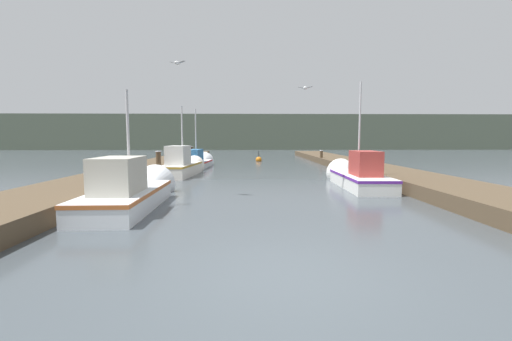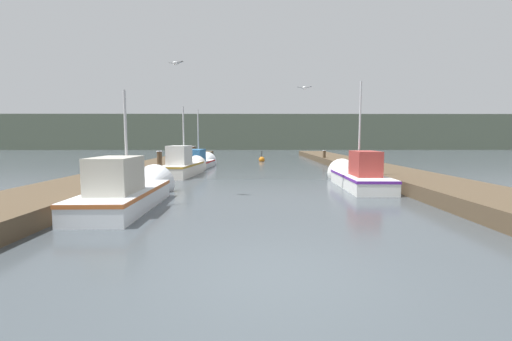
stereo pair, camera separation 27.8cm
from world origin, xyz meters
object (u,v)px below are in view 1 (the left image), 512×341
at_px(fishing_boat_1, 356,175).
at_px(mooring_piling_0, 159,165).
at_px(fishing_boat_2, 183,166).
at_px(mooring_piling_2, 191,155).
at_px(seagull_1, 305,88).
at_px(channel_buoy, 259,160).
at_px(fishing_boat_0, 134,190).
at_px(fishing_boat_3, 197,162).
at_px(mooring_piling_1, 321,157).
at_px(seagull_lead, 177,63).

bearing_deg(fishing_boat_1, mooring_piling_0, 167.35).
bearing_deg(fishing_boat_2, mooring_piling_2, 101.75).
bearing_deg(fishing_boat_2, seagull_1, -38.64).
xyz_separation_m(fishing_boat_2, mooring_piling_2, (-0.88, 8.20, 0.18)).
xyz_separation_m(mooring_piling_2, channel_buoy, (5.45, 2.70, -0.56)).
height_order(fishing_boat_0, fishing_boat_3, fishing_boat_3).
bearing_deg(mooring_piling_2, fishing_boat_1, -53.72).
xyz_separation_m(channel_buoy, seagull_1, (1.23, -16.55, 3.83)).
height_order(fishing_boat_3, mooring_piling_1, fishing_boat_3).
xyz_separation_m(fishing_boat_1, seagull_1, (-2.49, -1.35, 3.54)).
distance_m(fishing_boat_1, channel_buoy, 15.65).
xyz_separation_m(fishing_boat_2, channel_buoy, (4.57, 10.90, -0.38)).
xyz_separation_m(fishing_boat_2, fishing_boat_3, (0.04, 5.04, -0.15)).
bearing_deg(mooring_piling_0, fishing_boat_1, -14.04).
height_order(fishing_boat_2, mooring_piling_2, fishing_boat_2).
bearing_deg(mooring_piling_0, seagull_1, -28.71).
xyz_separation_m(channel_buoy, seagull_lead, (-3.34, -18.09, 4.43)).
relative_size(fishing_boat_1, mooring_piling_1, 5.23).
xyz_separation_m(mooring_piling_0, seagull_1, (6.63, -3.63, 3.27)).
xyz_separation_m(fishing_boat_0, mooring_piling_0, (-0.87, 6.45, 0.25)).
relative_size(mooring_piling_0, mooring_piling_2, 1.01).
relative_size(fishing_boat_3, mooring_piling_2, 3.98).
height_order(fishing_boat_1, mooring_piling_0, fishing_boat_1).
relative_size(fishing_boat_2, mooring_piling_1, 4.71).
height_order(fishing_boat_3, seagull_lead, seagull_lead).
distance_m(mooring_piling_2, channel_buoy, 6.11).
bearing_deg(fishing_boat_1, channel_buoy, 105.15).
xyz_separation_m(fishing_boat_0, channel_buoy, (4.52, 19.37, -0.31)).
bearing_deg(seagull_1, seagull_lead, -143.66).
bearing_deg(fishing_boat_2, mooring_piling_1, 45.75).
relative_size(fishing_boat_1, fishing_boat_3, 1.01).
height_order(fishing_boat_0, fishing_boat_1, fishing_boat_1).
xyz_separation_m(fishing_boat_3, mooring_piling_0, (-0.86, -7.06, 0.33)).
bearing_deg(fishing_boat_0, mooring_piling_0, 96.81).
bearing_deg(fishing_boat_1, fishing_boat_3, 132.87).
height_order(fishing_boat_2, channel_buoy, fishing_boat_2).
xyz_separation_m(fishing_boat_0, fishing_boat_2, (-0.05, 8.47, 0.07)).
height_order(fishing_boat_2, seagull_lead, seagull_lead).
xyz_separation_m(mooring_piling_2, seagull_lead, (2.11, -15.39, 3.87)).
bearing_deg(seagull_lead, mooring_piling_2, 119.12).
bearing_deg(seagull_1, fishing_boat_2, 153.48).
height_order(fishing_boat_1, seagull_lead, seagull_lead).
bearing_deg(mooring_piling_2, mooring_piling_1, -1.32).
height_order(fishing_boat_1, seagull_1, fishing_boat_1).
bearing_deg(mooring_piling_1, fishing_boat_0, -119.76).
bearing_deg(fishing_boat_1, fishing_boat_2, 153.98).
relative_size(fishing_boat_0, fishing_boat_3, 1.01).
bearing_deg(channel_buoy, mooring_piling_1, -31.08).
height_order(fishing_boat_0, seagull_1, seagull_1).
relative_size(fishing_boat_3, seagull_1, 10.03).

